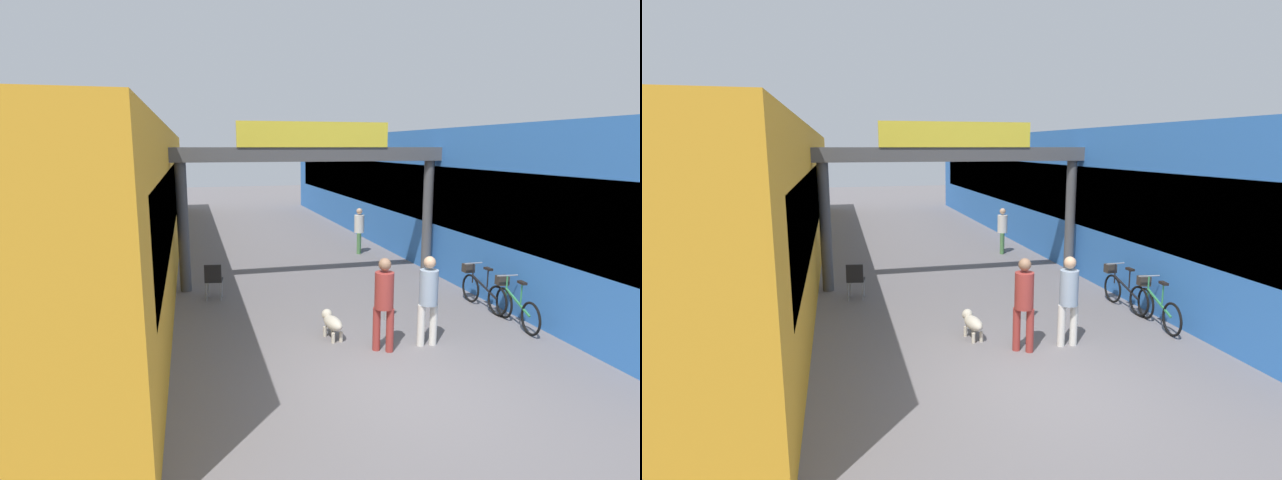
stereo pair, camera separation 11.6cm
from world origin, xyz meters
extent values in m
plane|color=slate|center=(0.00, 0.00, 0.00)|extent=(80.00, 80.00, 0.00)
cube|color=gold|center=(-5.10, 11.00, 2.06)|extent=(3.00, 26.00, 4.13)
cube|color=black|center=(-3.62, 11.00, 2.27)|extent=(0.04, 23.40, 1.65)
cube|color=blue|center=(5.10, 11.00, 2.06)|extent=(3.00, 26.00, 4.13)
cube|color=black|center=(3.62, 11.00, 2.27)|extent=(0.04, 23.40, 1.65)
cylinder|color=#4C4C4F|center=(-3.35, 6.19, 1.63)|extent=(0.28, 0.28, 3.25)
cylinder|color=#4C4C4F|center=(3.35, 6.19, 1.63)|extent=(0.28, 0.28, 3.25)
cube|color=#4C4C4F|center=(0.00, 6.19, 3.44)|extent=(7.40, 0.44, 0.36)
cube|color=yellow|center=(0.00, 5.99, 3.94)|extent=(3.96, 0.10, 0.64)
cylinder|color=#99332D|center=(0.00, 1.41, 0.40)|extent=(0.19, 0.19, 0.80)
cylinder|color=#99332D|center=(0.21, 1.28, 0.40)|extent=(0.19, 0.19, 0.80)
cylinder|color=#99332D|center=(0.10, 1.34, 1.13)|extent=(0.47, 0.47, 0.66)
sphere|color=#8C664C|center=(0.10, 1.34, 1.61)|extent=(0.31, 0.31, 0.23)
cylinder|color=silver|center=(1.11, 1.38, 0.39)|extent=(0.15, 0.15, 0.79)
cylinder|color=silver|center=(0.87, 1.39, 0.39)|extent=(0.15, 0.15, 0.79)
cylinder|color=#8C9EB2|center=(0.99, 1.38, 1.11)|extent=(0.36, 0.36, 0.65)
sphere|color=tan|center=(0.99, 1.38, 1.58)|extent=(0.24, 0.24, 0.22)
cylinder|color=#4C7F47|center=(2.38, 9.29, 0.36)|extent=(0.18, 0.18, 0.73)
cylinder|color=#4C7F47|center=(2.47, 9.52, 0.36)|extent=(0.18, 0.18, 0.73)
cylinder|color=silver|center=(2.43, 9.41, 1.03)|extent=(0.44, 0.44, 0.60)
sphere|color=tan|center=(2.43, 9.41, 1.46)|extent=(0.27, 0.27, 0.21)
ellipsoid|color=beige|center=(-0.62, 2.11, 0.32)|extent=(0.37, 0.65, 0.25)
sphere|color=beige|center=(-0.66, 2.38, 0.41)|extent=(0.24, 0.24, 0.21)
sphere|color=white|center=(-0.65, 2.29, 0.31)|extent=(0.17, 0.17, 0.15)
cylinder|color=beige|center=(-0.73, 2.27, 0.10)|extent=(0.08, 0.08, 0.20)
cylinder|color=beige|center=(-0.56, 2.30, 0.10)|extent=(0.08, 0.08, 0.20)
cylinder|color=beige|center=(-0.67, 1.91, 0.10)|extent=(0.08, 0.08, 0.20)
cylinder|color=beige|center=(-0.50, 1.94, 0.10)|extent=(0.08, 0.08, 0.20)
torus|color=black|center=(3.28, 2.34, 0.34)|extent=(0.12, 0.67, 0.67)
torus|color=black|center=(3.17, 1.32, 0.34)|extent=(0.12, 0.67, 0.67)
cube|color=#338C4C|center=(3.23, 1.83, 0.52)|extent=(0.13, 0.94, 0.34)
cylinder|color=#338C4C|center=(3.21, 1.71, 0.74)|extent=(0.04, 0.04, 0.42)
cube|color=black|center=(3.21, 1.71, 0.96)|extent=(0.12, 0.23, 0.05)
cylinder|color=#338C4C|center=(3.27, 2.28, 0.72)|extent=(0.04, 0.04, 0.46)
cylinder|color=gray|center=(3.27, 2.28, 0.96)|extent=(0.46, 0.08, 0.03)
cube|color=#332D28|center=(3.29, 2.48, 0.80)|extent=(0.26, 0.22, 0.20)
torus|color=black|center=(3.19, 3.53, 0.34)|extent=(0.07, 0.67, 0.67)
torus|color=black|center=(3.23, 2.51, 0.34)|extent=(0.07, 0.67, 0.67)
cube|color=black|center=(3.21, 3.02, 0.52)|extent=(0.07, 0.94, 0.34)
cylinder|color=black|center=(3.21, 2.90, 0.74)|extent=(0.03, 0.03, 0.42)
cube|color=black|center=(3.21, 2.90, 0.96)|extent=(0.11, 0.22, 0.05)
cylinder|color=black|center=(3.19, 3.47, 0.72)|extent=(0.03, 0.03, 0.46)
cylinder|color=gray|center=(3.19, 3.47, 0.96)|extent=(0.46, 0.04, 0.03)
cube|color=#332D28|center=(3.19, 3.67, 0.80)|extent=(0.25, 0.21, 0.20)
cylinder|color=gray|center=(0.79, 2.85, 0.49)|extent=(0.10, 0.10, 0.99)
sphere|color=gray|center=(0.79, 2.85, 1.02)|extent=(0.10, 0.10, 0.10)
cylinder|color=gray|center=(-2.82, 5.49, 0.23)|extent=(0.03, 0.03, 0.45)
cylinder|color=gray|center=(-2.48, 5.44, 0.23)|extent=(0.03, 0.03, 0.45)
cylinder|color=gray|center=(-2.87, 5.16, 0.23)|extent=(0.03, 0.03, 0.45)
cylinder|color=gray|center=(-2.54, 5.10, 0.23)|extent=(0.03, 0.03, 0.45)
cube|color=black|center=(-2.68, 5.30, 0.47)|extent=(0.46, 0.46, 0.04)
cube|color=black|center=(-2.71, 5.12, 0.69)|extent=(0.40, 0.11, 0.40)
camera|label=1|loc=(-3.15, -6.59, 3.64)|focal=28.00mm
camera|label=2|loc=(-3.03, -6.62, 3.64)|focal=28.00mm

